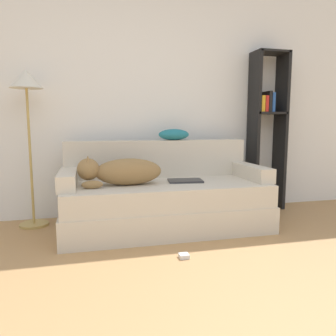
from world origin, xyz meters
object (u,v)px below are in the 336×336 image
(dog, at_px, (121,171))
(power_adapter, at_px, (184,256))
(floor_lamp, at_px, (27,98))
(throw_pillow, at_px, (174,135))
(bookshelf, at_px, (267,123))
(laptop, at_px, (185,181))
(couch, at_px, (166,206))

(dog, relative_size, power_adapter, 10.44)
(floor_lamp, bearing_deg, dog, -27.86)
(throw_pillow, bearing_deg, bookshelf, 5.38)
(floor_lamp, bearing_deg, throw_pillow, -1.03)
(throw_pillow, distance_m, power_adapter, 1.40)
(floor_lamp, bearing_deg, laptop, -15.26)
(dog, distance_m, power_adapter, 0.96)
(laptop, bearing_deg, floor_lamp, 172.01)
(laptop, bearing_deg, dog, -168.98)
(laptop, height_order, power_adapter, laptop)
(dog, bearing_deg, bookshelf, 16.42)
(throw_pillow, height_order, floor_lamp, floor_lamp)
(bookshelf, bearing_deg, couch, -160.33)
(laptop, relative_size, bookshelf, 0.19)
(bookshelf, height_order, floor_lamp, bookshelf)
(couch, relative_size, power_adapter, 26.65)
(couch, height_order, laptop, laptop)
(laptop, distance_m, bookshelf, 1.34)
(bookshelf, distance_m, power_adapter, 2.05)
(power_adapter, bearing_deg, bookshelf, 41.39)
(throw_pillow, relative_size, power_adapter, 4.49)
(couch, bearing_deg, throw_pillow, 64.22)
(couch, xyz_separation_m, floor_lamp, (-1.24, 0.39, 1.02))
(dog, bearing_deg, power_adapter, -59.60)
(throw_pillow, height_order, bookshelf, bookshelf)
(couch, relative_size, floor_lamp, 1.28)
(throw_pillow, xyz_separation_m, floor_lamp, (-1.42, 0.03, 0.35))
(throw_pillow, xyz_separation_m, bookshelf, (1.14, 0.11, 0.12))
(dog, bearing_deg, couch, 5.75)
(laptop, xyz_separation_m, floor_lamp, (-1.43, 0.39, 0.78))
(dog, distance_m, laptop, 0.63)
(bookshelf, height_order, power_adapter, bookshelf)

